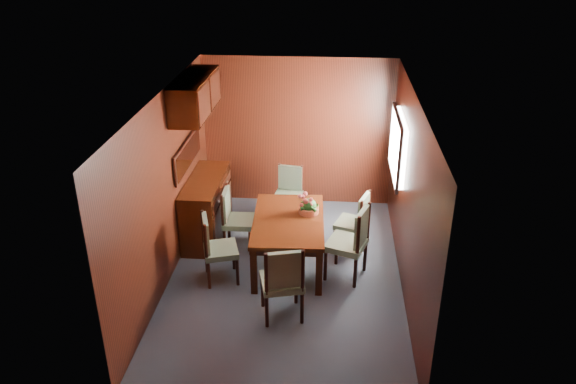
# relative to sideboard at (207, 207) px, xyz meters

# --- Properties ---
(ground) EXTENTS (4.50, 4.50, 0.00)m
(ground) POSITION_rel_sideboard_xyz_m (1.25, -1.00, -0.45)
(ground) COLOR #3A434F
(ground) RESTS_ON ground
(room_shell) EXTENTS (3.06, 4.52, 2.41)m
(room_shell) POSITION_rel_sideboard_xyz_m (1.15, -0.67, 1.18)
(room_shell) COLOR black
(room_shell) RESTS_ON ground
(sideboard) EXTENTS (0.48, 1.40, 0.90)m
(sideboard) POSITION_rel_sideboard_xyz_m (0.00, 0.00, 0.00)
(sideboard) COLOR black
(sideboard) RESTS_ON ground
(dining_table) EXTENTS (0.99, 1.52, 0.69)m
(dining_table) POSITION_rel_sideboard_xyz_m (1.26, -0.71, 0.14)
(dining_table) COLOR black
(dining_table) RESTS_ON ground
(chair_left_near) EXTENTS (0.53, 0.54, 0.92)m
(chair_left_near) POSITION_rel_sideboard_xyz_m (0.36, -1.15, 0.06)
(chair_left_near) COLOR black
(chair_left_near) RESTS_ON ground
(chair_left_far) EXTENTS (0.42, 0.44, 0.91)m
(chair_left_far) POSITION_rel_sideboard_xyz_m (0.46, -0.34, 0.06)
(chair_left_far) COLOR black
(chair_left_far) RESTS_ON ground
(chair_right_near) EXTENTS (0.60, 0.61, 1.02)m
(chair_right_near) POSITION_rel_sideboard_xyz_m (2.10, -0.95, 0.12)
(chair_right_near) COLOR black
(chair_right_near) RESTS_ON ground
(chair_right_far) EXTENTS (0.52, 0.53, 0.89)m
(chair_right_far) POSITION_rel_sideboard_xyz_m (2.17, -0.28, 0.04)
(chair_right_far) COLOR black
(chair_right_far) RESTS_ON ground
(chair_head) EXTENTS (0.56, 0.55, 0.99)m
(chair_head) POSITION_rel_sideboard_xyz_m (1.29, -1.89, 0.10)
(chair_head) COLOR black
(chair_head) RESTS_ON ground
(chair_foot) EXTENTS (0.46, 0.44, 0.86)m
(chair_foot) POSITION_rel_sideboard_xyz_m (1.16, 0.63, 0.03)
(chair_foot) COLOR black
(chair_foot) RESTS_ON ground
(flower_centerpiece) EXTENTS (0.29, 0.29, 0.29)m
(flower_centerpiece) POSITION_rel_sideboard_xyz_m (1.52, -0.51, 0.38)
(flower_centerpiece) COLOR #C65C3C
(flower_centerpiece) RESTS_ON dining_table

